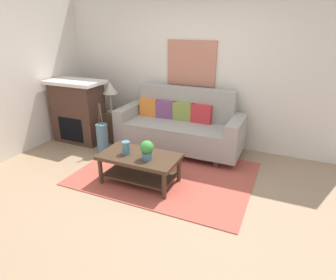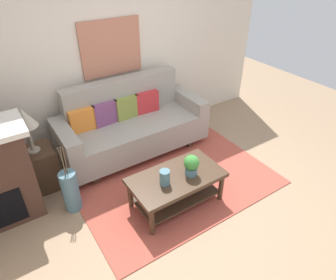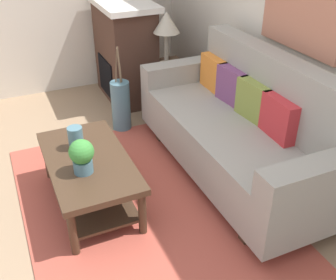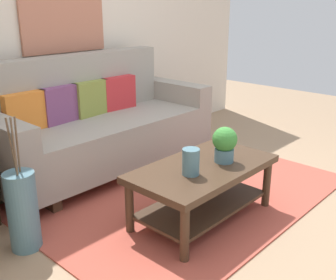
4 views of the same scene
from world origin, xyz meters
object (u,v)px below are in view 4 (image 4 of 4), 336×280
(framed_painting, at_px, (63,10))
(throw_pillow_orange, at_px, (25,112))
(throw_pillow_plum, at_px, (60,105))
(throw_pillow_crimson, at_px, (118,93))
(tabletop_vase, at_px, (191,162))
(potted_plant_tabletop, at_px, (225,143))
(floor_vase, at_px, (23,211))
(throw_pillow_olive, at_px, (91,98))
(couch, at_px, (101,126))
(coffee_table, at_px, (203,180))

(framed_painting, bearing_deg, throw_pillow_orange, -152.90)
(throw_pillow_plum, xyz_separation_m, throw_pillow_crimson, (0.67, 0.00, 0.00))
(tabletop_vase, bearing_deg, potted_plant_tabletop, -4.90)
(throw_pillow_orange, xyz_separation_m, floor_vase, (-0.50, -0.80, -0.41))
(throw_pillow_crimson, xyz_separation_m, framed_painting, (-0.33, 0.34, 0.78))
(potted_plant_tabletop, xyz_separation_m, floor_vase, (-1.23, 0.68, -0.31))
(throw_pillow_olive, bearing_deg, floor_vase, -145.51)
(throw_pillow_plum, bearing_deg, tabletop_vase, -87.89)
(couch, bearing_deg, potted_plant_tabletop, -87.32)
(couch, bearing_deg, throw_pillow_orange, 169.27)
(floor_vase, bearing_deg, coffee_table, -29.67)
(throw_pillow_olive, xyz_separation_m, framed_painting, (0.00, 0.34, 0.78))
(throw_pillow_plum, height_order, potted_plant_tabletop, throw_pillow_plum)
(tabletop_vase, height_order, potted_plant_tabletop, potted_plant_tabletop)
(potted_plant_tabletop, bearing_deg, couch, 92.68)
(couch, bearing_deg, framed_painting, 90.00)
(throw_pillow_crimson, bearing_deg, framed_painting, 134.34)
(tabletop_vase, xyz_separation_m, potted_plant_tabletop, (0.34, -0.03, 0.05))
(couch, distance_m, potted_plant_tabletop, 1.37)
(floor_vase, distance_m, framed_painting, 2.03)
(couch, xyz_separation_m, throw_pillow_olive, (-0.00, 0.13, 0.25))
(coffee_table, xyz_separation_m, tabletop_vase, (-0.19, -0.04, 0.21))
(throw_pillow_olive, distance_m, floor_vase, 1.48)
(throw_pillow_crimson, xyz_separation_m, coffee_table, (-0.43, -1.42, -0.37))
(tabletop_vase, bearing_deg, throw_pillow_crimson, 67.14)
(throw_pillow_crimson, bearing_deg, throw_pillow_olive, 180.00)
(throw_pillow_orange, bearing_deg, throw_pillow_olive, 0.00)
(couch, bearing_deg, throw_pillow_olive, 90.00)
(couch, relative_size, throw_pillow_orange, 5.98)
(throw_pillow_olive, relative_size, framed_painting, 0.40)
(tabletop_vase, bearing_deg, couch, 78.11)
(throw_pillow_orange, height_order, potted_plant_tabletop, throw_pillow_orange)
(throw_pillow_orange, relative_size, throw_pillow_olive, 1.00)
(throw_pillow_orange, bearing_deg, throw_pillow_plum, 0.00)
(throw_pillow_plum, height_order, throw_pillow_olive, same)
(potted_plant_tabletop, bearing_deg, tabletop_vase, 175.10)
(throw_pillow_crimson, distance_m, coffee_table, 1.52)
(throw_pillow_crimson, bearing_deg, throw_pillow_plum, 180.00)
(coffee_table, bearing_deg, couch, 85.81)
(couch, height_order, throw_pillow_plum, couch)
(throw_pillow_plum, height_order, framed_painting, framed_painting)
(throw_pillow_olive, distance_m, coffee_table, 1.47)
(couch, relative_size, throw_pillow_olive, 5.98)
(throw_pillow_plum, bearing_deg, coffee_table, -80.44)
(couch, distance_m, throw_pillow_plum, 0.43)
(coffee_table, relative_size, framed_painting, 1.23)
(throw_pillow_plum, distance_m, throw_pillow_crimson, 0.67)
(coffee_table, height_order, framed_painting, framed_painting)
(throw_pillow_orange, relative_size, coffee_table, 0.33)
(framed_painting, bearing_deg, floor_vase, -135.62)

